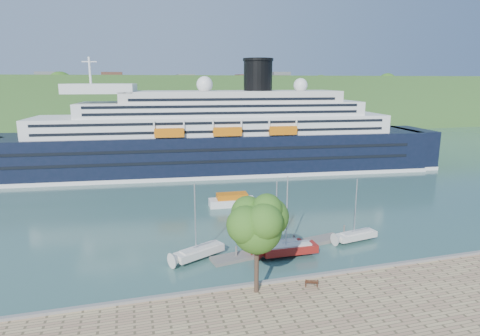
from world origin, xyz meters
TOP-DOWN VIEW (x-y plane):
  - ground at (0.00, 0.00)m, footprint 400.00×400.00m
  - far_hillside at (0.00, 145.00)m, footprint 400.00×50.00m
  - quay_coping at (0.00, -0.20)m, footprint 220.00×0.50m
  - cruise_ship at (2.95, 57.94)m, footprint 122.35×30.54m
  - park_bench at (2.59, -2.00)m, footprint 1.53×1.03m
  - promenade_tree at (-3.27, -1.50)m, footprint 6.69×6.69m
  - floating_pontoon at (3.62, 9.62)m, footprint 19.33×5.67m
  - sailboat_white_near at (-7.13, 9.74)m, footprint 7.41×4.92m
  - sailboat_red at (4.04, 7.32)m, footprint 7.85×2.33m
  - sailboat_white_far at (14.87, 9.43)m, footprint 6.86×2.85m
  - tender_launch at (2.27, 29.86)m, footprint 8.45×3.38m
  - sailboat_extra at (3.17, 8.81)m, footprint 7.11×2.13m

SIDE VIEW (x-z plane):
  - ground at x=0.00m, z-range 0.00..0.00m
  - floating_pontoon at x=3.62m, z-range 0.00..0.43m
  - tender_launch at x=2.27m, z-range 0.00..2.29m
  - quay_coping at x=0.00m, z-range 1.00..1.30m
  - park_bench at x=2.59m, z-range 1.00..1.91m
  - sailboat_white_far at x=14.87m, z-range 0.00..8.60m
  - sailboat_extra at x=3.17m, z-range 0.00..9.13m
  - sailboat_white_near at x=-7.13m, z-range 0.00..9.36m
  - sailboat_red at x=4.04m, z-range 0.00..10.09m
  - promenade_tree at x=-3.27m, z-range 1.00..12.07m
  - far_hillside at x=0.00m, z-range 0.00..24.00m
  - cruise_ship at x=2.95m, z-range 0.00..27.21m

